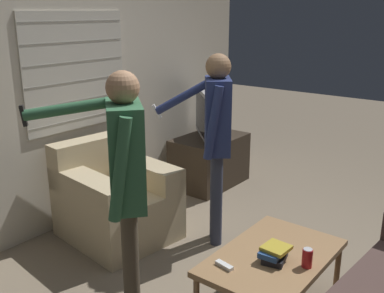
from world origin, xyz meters
The scene contains 12 objects.
ground_plane centered at (0.00, 0.00, 0.00)m, with size 16.00×16.00×0.00m, color #7F705B.
wall_back centered at (0.00, 2.03, 1.28)m, with size 5.20×0.08×2.55m.
armchair_beige centered at (0.00, 1.47, 0.34)m, with size 0.92×1.00×0.86m.
coffee_table centered at (-0.09, -0.16, 0.37)m, with size 1.01×0.65×0.41m.
tv_stand centered at (1.53, 1.52, 0.29)m, with size 0.87×0.57×0.58m.
tv centered at (1.53, 1.53, 0.84)m, with size 0.71×0.72×0.53m.
person_left_standing centered at (-0.76, 0.51, 1.05)m, with size 0.54×0.82×1.65m.
person_right_standing centered at (0.46, 0.70, 1.03)m, with size 0.47×0.77×1.64m.
book_stack centered at (-0.14, -0.20, 0.46)m, with size 0.22×0.18×0.10m.
soda_can centered at (-0.08, -0.40, 0.47)m, with size 0.07×0.07×0.13m.
spare_remote centered at (-0.41, 0.01, 0.42)m, with size 0.06×0.13×0.02m.
floor_fan centered at (0.67, 1.39, 0.19)m, with size 0.32×0.20×0.40m.
Camera 1 is at (-2.50, -1.36, 1.97)m, focal length 42.00 mm.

